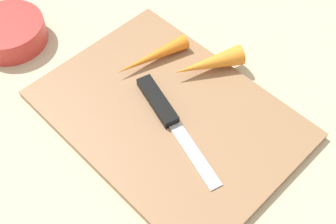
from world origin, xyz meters
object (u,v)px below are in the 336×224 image
cutting_board (168,114)px  small_bowl (9,32)px  knife (164,106)px  carrot_short (208,64)px  carrot_long (152,57)px

cutting_board → small_bowl: small_bowl is taller
cutting_board → knife: 0.01m
knife → carrot_short: carrot_short is taller
carrot_long → small_bowl: bearing=-46.8°
carrot_short → carrot_long: carrot_short is taller
knife → small_bowl: (-0.28, -0.07, 0.00)m
carrot_short → small_bowl: carrot_short is taller
carrot_short → knife: bearing=27.4°
small_bowl → knife: bearing=14.6°
carrot_short → small_bowl: size_ratio=0.93×
carrot_short → carrot_long: 0.09m
carrot_long → cutting_board: bearing=72.0°
cutting_board → small_bowl: bearing=-165.7°
carrot_long → small_bowl: (-0.20, -0.12, -0.00)m
cutting_board → small_bowl: (-0.29, -0.07, 0.01)m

